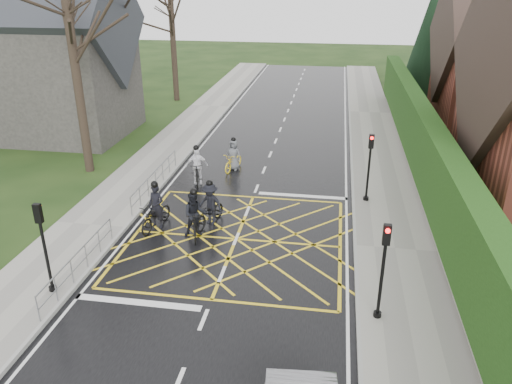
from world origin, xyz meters
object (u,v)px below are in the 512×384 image
(cyclist_back, at_px, (195,219))
(cyclist_lead, at_px, (233,159))
(cyclist_front, at_px, (197,170))
(cyclist_rear, at_px, (156,213))
(cyclist_mid, at_px, (210,208))

(cyclist_back, bearing_deg, cyclist_lead, 73.55)
(cyclist_back, height_order, cyclist_front, cyclist_back)
(cyclist_front, height_order, cyclist_lead, cyclist_front)
(cyclist_rear, height_order, cyclist_front, cyclist_rear)
(cyclist_back, height_order, cyclist_lead, cyclist_back)
(cyclist_mid, distance_m, cyclist_lead, 6.23)
(cyclist_front, relative_size, cyclist_lead, 1.06)
(cyclist_back, xyz_separation_m, cyclist_lead, (0.04, 7.31, -0.15))
(cyclist_lead, bearing_deg, cyclist_back, -75.59)
(cyclist_lead, bearing_deg, cyclist_rear, -89.69)
(cyclist_rear, height_order, cyclist_mid, cyclist_rear)
(cyclist_mid, bearing_deg, cyclist_back, -88.74)
(cyclist_back, xyz_separation_m, cyclist_mid, (0.34, 1.09, -0.05))
(cyclist_rear, bearing_deg, cyclist_back, -2.31)
(cyclist_mid, bearing_deg, cyclist_lead, 111.10)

